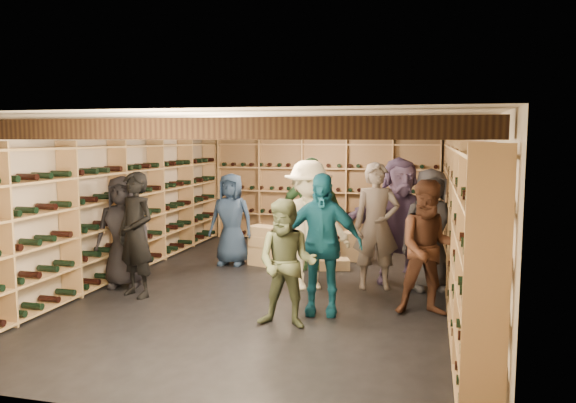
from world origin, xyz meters
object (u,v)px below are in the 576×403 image
(person_12, at_px, (430,229))
(person_6, at_px, (231,219))
(crate_stack_right, at_px, (356,247))
(person_7, at_px, (376,226))
(person_10, at_px, (310,213))
(person_1, at_px, (136,235))
(crate_loose, at_px, (334,264))
(person_4, at_px, (321,244))
(person_8, at_px, (430,248))
(person_0, at_px, (123,232))
(person_11, at_px, (399,220))
(crate_stack_left, at_px, (264,246))
(person_2, at_px, (287,264))
(person_3, at_px, (309,225))

(person_12, bearing_deg, person_6, 148.96)
(crate_stack_right, bearing_deg, person_7, -73.96)
(person_10, bearing_deg, person_1, -146.34)
(crate_loose, distance_m, person_4, 2.53)
(person_7, bearing_deg, person_8, -67.43)
(person_0, bearing_deg, person_8, -18.04)
(person_6, height_order, person_7, person_7)
(person_11, bearing_deg, person_8, -96.87)
(person_10, bearing_deg, crate_loose, -15.46)
(person_1, distance_m, person_4, 2.61)
(crate_stack_left, height_order, person_1, person_1)
(person_8, distance_m, person_11, 1.63)
(person_6, relative_size, person_12, 0.90)
(person_7, bearing_deg, person_1, -170.61)
(person_0, height_order, person_1, person_1)
(crate_loose, xyz_separation_m, person_1, (-2.37, -2.27, 0.78))
(person_8, bearing_deg, person_0, 165.78)
(person_4, xyz_separation_m, person_10, (-0.64, 2.39, 0.05))
(crate_loose, relative_size, person_11, 0.26)
(crate_stack_left, distance_m, person_10, 1.00)
(person_4, bearing_deg, crate_loose, 88.76)
(person_4, bearing_deg, person_8, 4.20)
(person_1, height_order, person_8, person_1)
(crate_stack_right, height_order, person_11, person_11)
(person_2, xyz_separation_m, person_10, (-0.37, 2.99, 0.19))
(person_2, distance_m, person_8, 1.81)
(crate_stack_left, relative_size, person_6, 0.43)
(person_6, distance_m, person_10, 1.38)
(person_6, bearing_deg, person_2, -58.71)
(person_0, bearing_deg, person_10, 23.24)
(person_0, bearing_deg, person_2, -36.70)
(person_4, height_order, person_7, person_7)
(person_10, bearing_deg, crate_stack_left, 164.54)
(person_7, relative_size, person_10, 0.99)
(crate_stack_left, relative_size, person_8, 0.40)
(crate_stack_right, bearing_deg, person_6, -157.83)
(crate_stack_right, bearing_deg, person_11, -58.40)
(person_4, distance_m, person_8, 1.34)
(crate_stack_right, bearing_deg, person_2, -94.91)
(person_1, distance_m, person_11, 3.86)
(person_3, relative_size, person_12, 1.06)
(person_6, height_order, person_12, person_12)
(person_4, height_order, person_10, person_10)
(crate_stack_right, bearing_deg, person_4, -90.85)
(person_4, distance_m, person_6, 3.06)
(crate_stack_left, xyz_separation_m, person_0, (-1.60, -1.85, 0.48))
(crate_stack_right, xyz_separation_m, person_10, (-0.69, -0.75, 0.68))
(crate_loose, xyz_separation_m, person_10, (-0.41, 0.00, 0.85))
(person_2, height_order, person_11, person_11)
(person_0, xyz_separation_m, person_1, (0.44, -0.42, 0.04))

